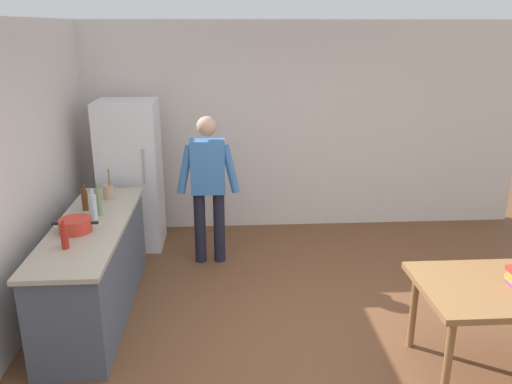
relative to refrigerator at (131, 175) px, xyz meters
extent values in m
plane|color=brown|center=(1.90, -2.40, -0.90)|extent=(14.00, 14.00, 0.00)
cube|color=silver|center=(1.90, 0.60, 0.45)|extent=(6.40, 0.12, 2.70)
cube|color=#4C5666|center=(-0.10, -1.60, -0.47)|extent=(0.60, 2.12, 0.86)
cube|color=#B2A893|center=(-0.10, -1.60, -0.02)|extent=(0.64, 2.20, 0.04)
cube|color=white|center=(0.00, 0.00, 0.00)|extent=(0.70, 0.64, 1.80)
cylinder|color=#B2B2B7|center=(0.22, -0.34, 0.20)|extent=(0.02, 0.02, 0.40)
cylinder|color=#1E1E2D|center=(0.84, -0.55, -0.48)|extent=(0.13, 0.13, 0.84)
cylinder|color=#1E1E2D|center=(1.06, -0.55, -0.48)|extent=(0.13, 0.13, 0.84)
cube|color=#3D75B7|center=(0.95, -0.55, 0.24)|extent=(0.38, 0.22, 0.60)
sphere|color=tan|center=(0.95, -0.55, 0.69)|extent=(0.22, 0.22, 0.22)
cylinder|color=#3D75B7|center=(0.70, -0.59, 0.22)|extent=(0.20, 0.09, 0.55)
cylinder|color=#3D75B7|center=(1.20, -0.59, 0.22)|extent=(0.20, 0.09, 0.55)
cube|color=olive|center=(3.30, -2.70, -0.18)|extent=(1.40, 0.90, 0.05)
cylinder|color=olive|center=(2.70, -3.05, -0.55)|extent=(0.06, 0.06, 0.70)
cylinder|color=olive|center=(2.70, -2.35, -0.55)|extent=(0.06, 0.06, 0.70)
cylinder|color=red|center=(-0.18, -1.78, 0.06)|extent=(0.28, 0.28, 0.12)
cube|color=black|center=(-0.35, -1.78, 0.08)|extent=(0.06, 0.03, 0.02)
cube|color=black|center=(-0.01, -1.78, 0.08)|extent=(0.06, 0.03, 0.02)
cylinder|color=tan|center=(-0.08, -0.87, 0.07)|extent=(0.11, 0.11, 0.14)
cylinder|color=olive|center=(-0.06, -0.86, 0.21)|extent=(0.02, 0.05, 0.22)
cylinder|color=olive|center=(-0.06, -0.88, 0.21)|extent=(0.02, 0.04, 0.22)
cylinder|color=#B22319|center=(-0.17, -2.14, 0.09)|extent=(0.06, 0.06, 0.18)
cylinder|color=#B22319|center=(-0.17, -2.14, 0.21)|extent=(0.02, 0.02, 0.06)
cylinder|color=silver|center=(-0.09, -1.49, 0.12)|extent=(0.07, 0.07, 0.24)
cylinder|color=silver|center=(-0.09, -1.49, 0.27)|extent=(0.03, 0.03, 0.06)
cylinder|color=#5B3314|center=(-0.23, -1.22, 0.10)|extent=(0.06, 0.06, 0.20)
cylinder|color=#5B3314|center=(-0.23, -1.22, 0.23)|extent=(0.02, 0.02, 0.06)
cylinder|color=gray|center=(-0.06, -1.37, 0.13)|extent=(0.06, 0.06, 0.26)
cylinder|color=gray|center=(-0.06, -1.37, 0.29)|extent=(0.02, 0.02, 0.06)
camera|label=1|loc=(1.14, -6.07, 1.73)|focal=36.16mm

